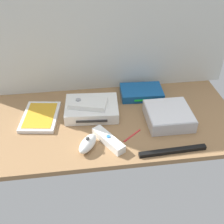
# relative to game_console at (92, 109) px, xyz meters

# --- Properties ---
(ground_plane) EXTENTS (1.00, 0.48, 0.02)m
(ground_plane) POSITION_rel_game_console_xyz_m (0.08, -0.06, -0.03)
(ground_plane) COLOR #936D47
(ground_plane) RESTS_ON ground
(back_wall) EXTENTS (1.10, 0.01, 0.64)m
(back_wall) POSITION_rel_game_console_xyz_m (0.08, 0.19, 0.30)
(back_wall) COLOR silver
(back_wall) RESTS_ON ground
(game_console) EXTENTS (0.22, 0.18, 0.04)m
(game_console) POSITION_rel_game_console_xyz_m (0.00, 0.00, 0.00)
(game_console) COLOR white
(game_console) RESTS_ON ground_plane
(mini_computer) EXTENTS (0.17, 0.17, 0.05)m
(mini_computer) POSITION_rel_game_console_xyz_m (0.29, -0.09, 0.00)
(mini_computer) COLOR silver
(mini_computer) RESTS_ON ground_plane
(game_case) EXTENTS (0.16, 0.21, 0.02)m
(game_case) POSITION_rel_game_console_xyz_m (-0.21, -0.01, -0.01)
(game_case) COLOR white
(game_case) RESTS_ON ground_plane
(network_router) EXTENTS (0.19, 0.13, 0.03)m
(network_router) POSITION_rel_game_console_xyz_m (0.23, 0.10, -0.00)
(network_router) COLOR #145193
(network_router) RESTS_ON ground_plane
(remote_wand) EXTENTS (0.11, 0.15, 0.03)m
(remote_wand) POSITION_rel_game_console_xyz_m (0.04, -0.19, -0.01)
(remote_wand) COLOR white
(remote_wand) RESTS_ON ground_plane
(remote_nunchuk) EXTENTS (0.09, 0.11, 0.05)m
(remote_nunchuk) POSITION_rel_game_console_xyz_m (-0.03, -0.20, -0.00)
(remote_nunchuk) COLOR white
(remote_nunchuk) RESTS_ON ground_plane
(remote_classic_pad) EXTENTS (0.16, 0.12, 0.02)m
(remote_classic_pad) POSITION_rel_game_console_xyz_m (-0.01, -0.01, 0.03)
(remote_classic_pad) COLOR white
(remote_classic_pad) RESTS_ON game_console
(sensor_bar) EXTENTS (0.24, 0.03, 0.01)m
(sensor_bar) POSITION_rel_game_console_xyz_m (0.26, -0.26, -0.01)
(sensor_bar) COLOR black
(sensor_bar) RESTS_ON ground_plane
(stylus_pen) EXTENTS (0.07, 0.06, 0.01)m
(stylus_pen) POSITION_rel_game_console_xyz_m (0.14, -0.16, -0.02)
(stylus_pen) COLOR red
(stylus_pen) RESTS_ON ground_plane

